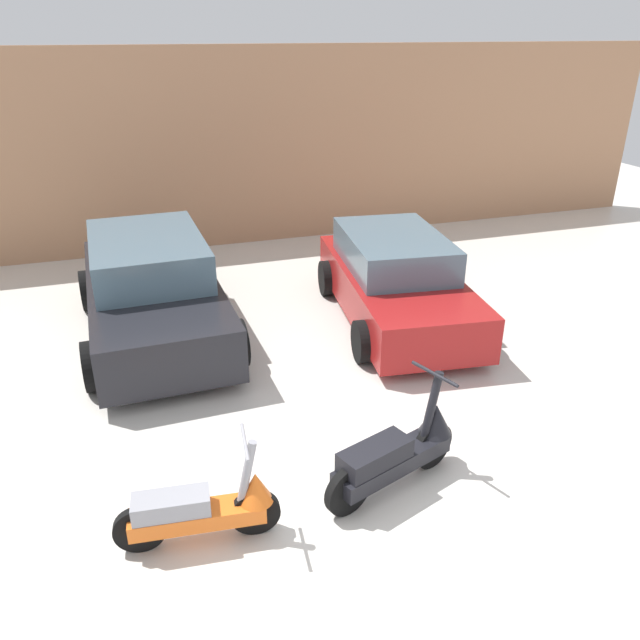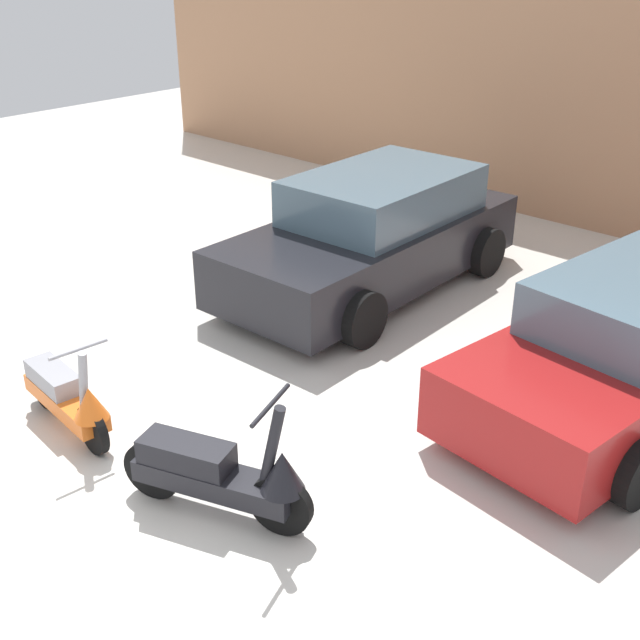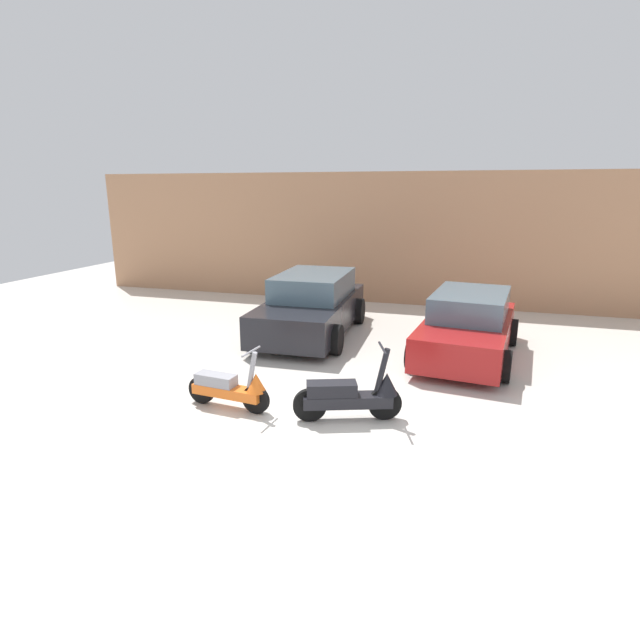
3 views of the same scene
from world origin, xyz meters
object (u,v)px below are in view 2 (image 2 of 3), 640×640
Objects in this scene: scooter_front_left at (68,397)px; scooter_front_right at (222,473)px; car_rear_left at (373,235)px; car_rear_center at (630,348)px.

scooter_front_right is (1.85, 0.15, 0.04)m from scooter_front_left.
car_rear_left reaches higher than scooter_front_left.
scooter_front_right is at bearing 23.24° from car_rear_left.
car_rear_left reaches higher than car_rear_center.
scooter_front_right is 0.39× the size of car_rear_center.
scooter_front_left is 1.85m from scooter_front_right.
car_rear_left is (-1.92, 4.12, 0.28)m from scooter_front_right.
scooter_front_left is 4.28m from car_rear_left.
car_rear_left is 1.06× the size of car_rear_center.
car_rear_left is at bearing 96.85° from scooter_front_left.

